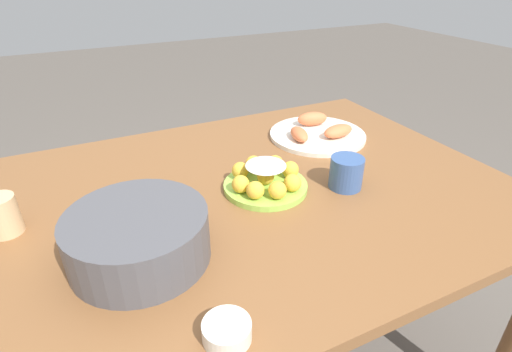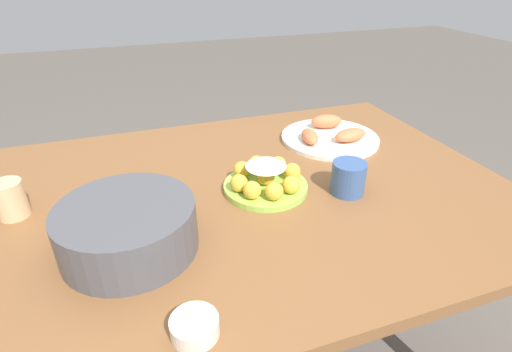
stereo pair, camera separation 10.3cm
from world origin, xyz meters
name	(u,v)px [view 2 (the right image)]	position (x,y,z in m)	size (l,w,h in m)	color
dining_table	(247,218)	(0.00, 0.00, 0.67)	(1.38, 0.99, 0.76)	brown
cake_plate	(266,180)	(-0.05, 0.02, 0.79)	(0.22, 0.22, 0.08)	#99CC4C
serving_bowl	(127,227)	(0.30, 0.15, 0.81)	(0.28, 0.28, 0.10)	#4C4C51
sauce_bowl	(195,326)	(0.22, 0.40, 0.78)	(0.08, 0.08, 0.03)	silver
seafood_platter	(330,136)	(-0.36, -0.21, 0.77)	(0.32, 0.32, 0.06)	silver
cup_near	(10,199)	(0.55, -0.07, 0.80)	(0.07, 0.07, 0.09)	#DBB27F
cup_far	(348,178)	(-0.24, 0.10, 0.80)	(0.09, 0.09, 0.08)	#38568E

